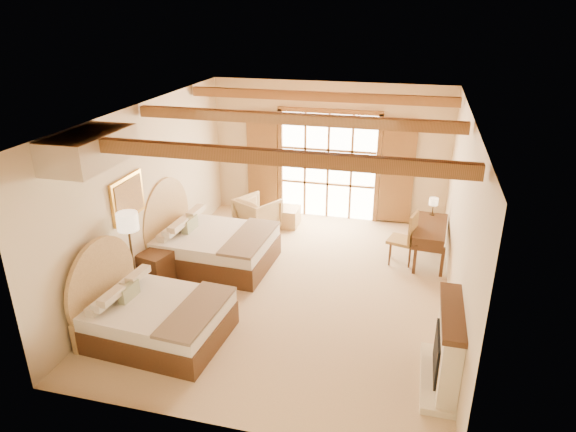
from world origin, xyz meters
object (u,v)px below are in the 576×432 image
(bed_near, at_px, (149,314))
(desk, at_px, (429,241))
(bed_far, at_px, (207,243))
(armchair, at_px, (258,214))
(nightstand, at_px, (156,268))

(bed_near, relative_size, desk, 1.47)
(bed_far, relative_size, armchair, 2.67)
(nightstand, xyz_separation_m, desk, (4.84, 2.20, 0.10))
(nightstand, height_order, desk, desk)
(bed_far, height_order, desk, bed_far)
(bed_near, bearing_deg, desk, 45.87)
(armchair, distance_m, desk, 3.80)
(bed_far, distance_m, nightstand, 1.16)
(nightstand, bearing_deg, desk, 38.49)
(bed_near, xyz_separation_m, nightstand, (-0.68, 1.51, -0.10))
(armchair, bearing_deg, desk, -159.21)
(bed_near, distance_m, bed_far, 2.50)
(armchair, bearing_deg, bed_far, 104.23)
(bed_near, bearing_deg, armchair, 88.72)
(nightstand, xyz_separation_m, armchair, (1.09, 2.77, 0.08))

